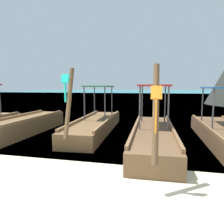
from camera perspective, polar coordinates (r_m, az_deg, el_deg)
ground at (r=3.83m, az=-14.49°, el=-23.60°), size 120.00×120.00×0.00m
sea_water at (r=64.91m, az=11.50°, el=5.17°), size 120.00×120.00×0.00m
longtail_boat_red_ribbon at (r=8.73m, az=-25.62°, el=-4.24°), size 1.17×6.63×2.79m
longtail_boat_turquoise_ribbon at (r=8.87m, az=-4.57°, el=-3.43°), size 1.57×6.19×2.48m
longtail_boat_orange_ribbon at (r=7.09m, az=11.30°, el=-6.16°), size 1.48×6.08×2.40m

